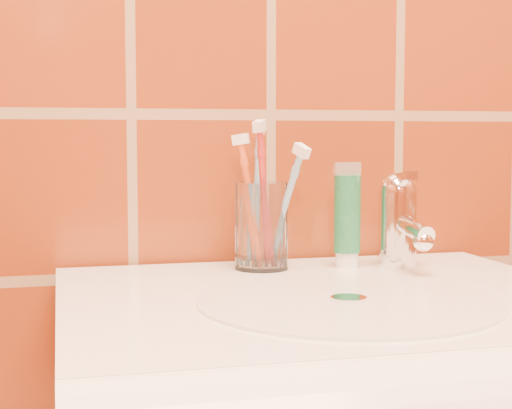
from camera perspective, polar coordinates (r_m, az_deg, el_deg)
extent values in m
cube|color=white|center=(0.85, 5.46, -11.73)|extent=(0.56, 0.46, 0.16)
cylinder|color=silver|center=(0.78, 6.75, -6.97)|extent=(0.30, 0.30, 0.00)
cylinder|color=white|center=(0.78, 6.75, -6.83)|extent=(0.04, 0.04, 0.00)
cylinder|color=white|center=(0.96, 0.41, -1.55)|extent=(0.07, 0.07, 0.11)
cylinder|color=white|center=(0.99, 6.62, -4.01)|extent=(0.03, 0.03, 0.02)
cylinder|color=#155B34|center=(0.98, 6.66, -0.67)|extent=(0.03, 0.03, 0.10)
cube|color=beige|center=(0.98, 6.69, 2.60)|extent=(0.04, 0.00, 0.02)
cylinder|color=white|center=(1.00, 10.23, -1.80)|extent=(0.05, 0.05, 0.09)
sphere|color=white|center=(0.99, 10.28, 0.93)|extent=(0.05, 0.05, 0.05)
cylinder|color=white|center=(0.96, 11.18, -1.61)|extent=(0.02, 0.09, 0.03)
cube|color=white|center=(0.98, 10.58, 1.94)|extent=(0.02, 0.06, 0.01)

